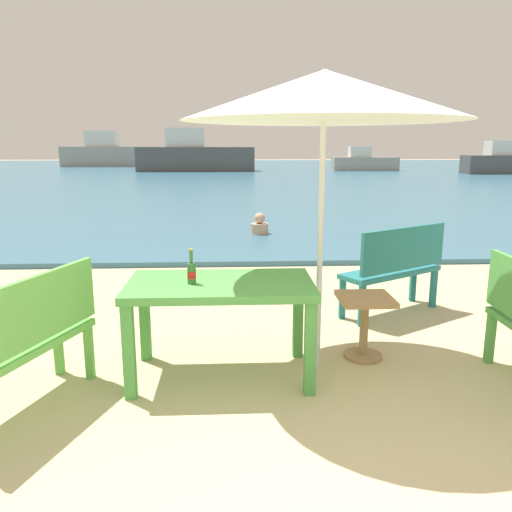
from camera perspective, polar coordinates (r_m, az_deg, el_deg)
name	(u,v)px	position (r m, az deg, el deg)	size (l,w,h in m)	color
ground_plane	(349,487)	(3.00, 10.30, -24.05)	(120.00, 120.00, 0.00)	#C6B287
sea_water	(241,173)	(32.40, -1.70, 9.29)	(120.00, 50.00, 0.08)	#386B84
picnic_table_green	(221,296)	(3.89, -3.97, -4.44)	(1.40, 0.80, 0.76)	#4C9E47
beer_bottle_amber	(192,271)	(3.81, -7.21, -1.72)	(0.07, 0.07, 0.26)	#2D662D
patio_umbrella	(324,96)	(3.90, 7.64, 17.31)	(2.10, 2.10, 2.30)	silver
side_table_wood	(364,318)	(4.39, 12.02, -6.77)	(0.44, 0.44, 0.54)	#9E7A51
bench_teal_center	(396,265)	(5.53, 15.39, -0.96)	(1.21, 0.93, 0.95)	#237275
bench_green_left	(27,336)	(3.71, -24.26, -8.15)	(0.74, 1.25, 0.95)	#60B24C
swimmer_person	(260,226)	(9.87, 0.40, 3.41)	(0.34, 0.34, 0.41)	tan
boat_tanker	(364,162)	(34.95, 11.98, 10.24)	(4.30, 1.17, 1.56)	gray
boat_cargo_ship	(110,154)	(42.42, -16.00, 10.92)	(7.47, 2.04, 2.72)	gray
boat_barge	(194,156)	(33.82, -6.89, 11.06)	(7.48, 2.04, 2.72)	#4C4C4C
boat_ferry	(507,162)	(34.05, 26.22, 9.41)	(5.23, 1.43, 1.90)	#4C4C4C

